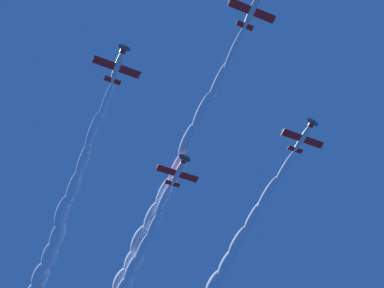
{
  "coord_description": "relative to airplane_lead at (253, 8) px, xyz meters",
  "views": [
    {
      "loc": [
        9.05,
        -19.61,
        1.88
      ],
      "look_at": [
        -24.0,
        6.81,
        75.99
      ],
      "focal_mm": 46.29,
      "sensor_mm": 36.0,
      "label": 1
    }
  ],
  "objects": [
    {
      "name": "airplane_lead",
      "position": [
        0.0,
        0.0,
        0.0
      ],
      "size": [
        6.93,
        7.71,
        2.3
      ],
      "color": "silver"
    },
    {
      "name": "airplane_left_wingman",
      "position": [
        -10.41,
        20.58,
        -1.83
      ],
      "size": [
        6.93,
        7.72,
        2.38
      ],
      "color": "silver"
    },
    {
      "name": "airplane_right_wingman",
      "position": [
        -19.54,
        -10.96,
        -1.44
      ],
      "size": [
        6.93,
        7.72,
        2.22
      ],
      "color": "silver"
    },
    {
      "name": "airplane_slot_tail",
      "position": [
        -28.98,
        8.34,
        -2.07
      ],
      "size": [
        6.93,
        7.72,
        2.3
      ],
      "color": "silver"
    },
    {
      "name": "smoke_trail_lead",
      "position": [
        -43.79,
        12.67,
        0.77
      ],
      "size": [
        61.37,
        19.88,
        4.02
      ],
      "color": "white"
    },
    {
      "name": "smoke_trail_right_wingman",
      "position": [
        -63.66,
        1.68,
        -0.68
      ],
      "size": [
        61.61,
        19.86,
        4.16
      ],
      "color": "white"
    }
  ]
}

